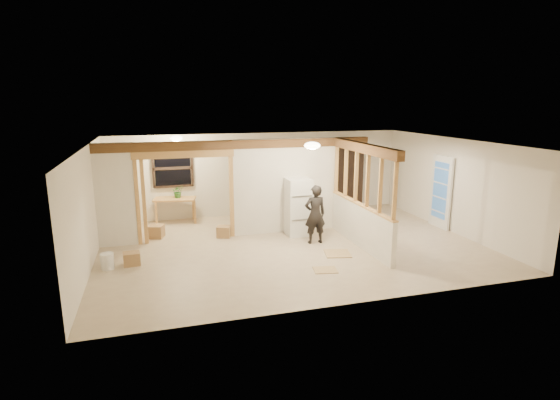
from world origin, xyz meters
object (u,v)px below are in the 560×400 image
object	(u,v)px
bookshelf	(346,178)
woman	(315,214)
work_table	(175,210)
refrigerator	(298,207)
shop_vac	(131,227)

from	to	relation	value
bookshelf	woman	bearing A→B (deg)	-126.31
woman	bookshelf	size ratio (longest dim) A/B	0.72
work_table	woman	bearing A→B (deg)	-29.39
woman	work_table	xyz separation A→B (m)	(-3.22, 2.84, -0.37)
refrigerator	woman	distance (m)	0.80
woman	bookshelf	xyz separation A→B (m)	(2.17, 2.95, 0.29)
work_table	bookshelf	distance (m)	5.43
work_table	bookshelf	xyz separation A→B (m)	(5.39, 0.12, 0.66)
refrigerator	woman	world-z (taller)	refrigerator
woman	work_table	distance (m)	4.30
work_table	bookshelf	size ratio (longest dim) A/B	0.57
woman	bookshelf	world-z (taller)	bookshelf
refrigerator	woman	bearing A→B (deg)	-77.58
bookshelf	shop_vac	bearing A→B (deg)	-168.78
shop_vac	bookshelf	size ratio (longest dim) A/B	0.30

